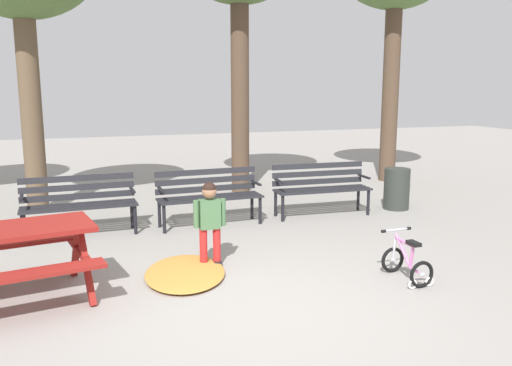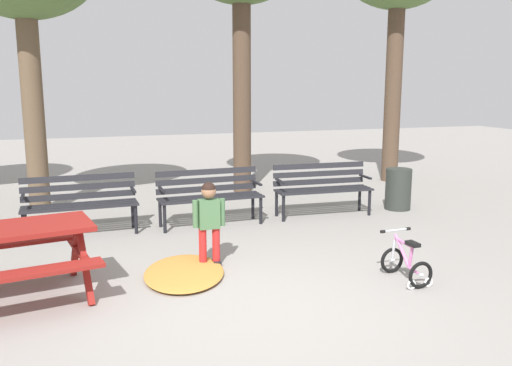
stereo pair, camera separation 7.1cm
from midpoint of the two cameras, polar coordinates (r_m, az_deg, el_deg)
name	(u,v)px [view 2 (the right image)]	position (r m, az deg, el deg)	size (l,w,h in m)	color
ground	(250,308)	(5.39, -0.26, -13.10)	(36.00, 36.00, 0.00)	gray
park_bench_far_left	(80,200)	(8.12, -17.93, -1.70)	(1.61, 0.51, 0.85)	#232328
park_bench_left	(209,192)	(8.30, -4.71, -0.97)	(1.62, 0.52, 0.85)	#232328
park_bench_right	(322,185)	(8.95, 7.21, -0.17)	(1.62, 0.52, 0.85)	#232328
child_standing	(209,217)	(6.38, -4.69, -3.66)	(0.39, 0.17, 1.02)	red
kids_bicycle	(406,263)	(6.25, 15.95, -8.17)	(0.39, 0.57, 0.54)	black
leaf_pile	(184,272)	(6.27, -7.30, -9.38)	(1.29, 0.91, 0.07)	#C68438
trash_bin	(398,189)	(9.64, 15.04, -0.62)	(0.44, 0.44, 0.71)	#2D332D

